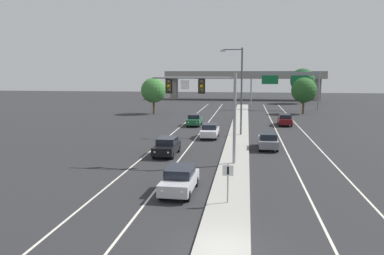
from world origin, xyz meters
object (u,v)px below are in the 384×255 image
(highway_sign_gantry, at_px, (285,78))
(tree_far_left_a, at_px, (154,90))
(overhead_signal_mast, at_px, (208,99))
(tree_far_right_c, at_px, (303,81))
(car_oncoming_green, at_px, (194,120))
(car_oncoming_silver, at_px, (180,180))
(car_receding_grey, at_px, (268,140))
(car_oncoming_black, at_px, (167,146))
(tree_far_right_b, at_px, (304,90))
(car_oncoming_white, at_px, (210,131))
(street_lamp_median, at_px, (240,86))
(median_sign_post, at_px, (228,178))
(car_receding_darkred, at_px, (285,120))

(highway_sign_gantry, distance_m, tree_far_left_a, 26.24)
(overhead_signal_mast, xyz_separation_m, tree_far_right_c, (15.94, 64.36, 0.11))
(car_oncoming_green, xyz_separation_m, tree_far_right_c, (20.07, 41.79, 4.59))
(overhead_signal_mast, xyz_separation_m, car_oncoming_silver, (-0.97, -7.67, -4.49))
(overhead_signal_mast, height_order, highway_sign_gantry, highway_sign_gantry)
(highway_sign_gantry, bearing_deg, car_receding_grey, -97.24)
(car_receding_grey, relative_size, tree_far_left_a, 0.70)
(highway_sign_gantry, relative_size, tree_far_right_c, 1.60)
(car_receding_grey, distance_m, tree_far_right_c, 58.34)
(car_oncoming_black, relative_size, tree_far_left_a, 0.70)
(tree_far_right_b, bearing_deg, overhead_signal_mast, -107.80)
(highway_sign_gantry, height_order, tree_far_right_c, tree_far_right_c)
(car_oncoming_black, xyz_separation_m, car_oncoming_white, (2.92, 9.91, 0.00))
(tree_far_right_c, bearing_deg, street_lamp_median, -105.50)
(overhead_signal_mast, distance_m, highway_sign_gantry, 49.11)
(median_sign_post, height_order, car_oncoming_white, median_sign_post)
(median_sign_post, distance_m, highway_sign_gantry, 58.38)
(car_oncoming_black, distance_m, highway_sign_gantry, 47.58)
(median_sign_post, distance_m, car_receding_darkred, 34.85)
(overhead_signal_mast, xyz_separation_m, street_lamp_median, (2.19, 14.76, 0.49))
(car_oncoming_green, height_order, tree_far_right_b, tree_far_right_b)
(car_receding_darkred, xyz_separation_m, tree_far_right_c, (7.59, 39.70, 4.59))
(overhead_signal_mast, relative_size, tree_far_right_c, 0.87)
(car_oncoming_green, height_order, highway_sign_gantry, highway_sign_gantry)
(median_sign_post, relative_size, car_oncoming_silver, 0.49)
(street_lamp_median, xyz_separation_m, car_oncoming_white, (-3.24, -1.91, -4.97))
(tree_far_right_b, bearing_deg, car_oncoming_black, -114.32)
(overhead_signal_mast, distance_m, car_oncoming_green, 23.39)
(street_lamp_median, relative_size, highway_sign_gantry, 0.75)
(overhead_signal_mast, xyz_separation_m, car_receding_darkred, (8.35, 24.66, -4.49))
(highway_sign_gantry, xyz_separation_m, tree_far_right_b, (2.68, -7.50, -1.95))
(street_lamp_median, xyz_separation_m, car_oncoming_silver, (-3.16, -22.42, -4.97))
(car_oncoming_silver, bearing_deg, tree_far_left_a, 105.54)
(overhead_signal_mast, height_order, car_oncoming_white, overhead_signal_mast)
(overhead_signal_mast, relative_size, car_receding_darkred, 1.60)
(car_oncoming_black, distance_m, car_receding_grey, 10.07)
(tree_far_left_a, bearing_deg, median_sign_post, -71.63)
(car_oncoming_white, bearing_deg, car_oncoming_silver, -89.78)
(street_lamp_median, xyz_separation_m, tree_far_left_a, (-15.57, 22.20, -1.61))
(highway_sign_gantry, bearing_deg, tree_far_right_b, -70.35)
(car_receding_darkred, bearing_deg, tree_far_right_c, 79.18)
(tree_far_left_a, bearing_deg, highway_sign_gantry, 24.99)
(highway_sign_gantry, xyz_separation_m, tree_far_left_a, (-23.71, -11.05, -1.98))
(street_lamp_median, distance_m, highway_sign_gantry, 34.23)
(car_oncoming_black, height_order, car_receding_grey, same)
(tree_far_left_a, bearing_deg, tree_far_right_b, 7.67)
(tree_far_right_c, bearing_deg, car_receding_darkred, -100.82)
(overhead_signal_mast, bearing_deg, highway_sign_gantry, 77.85)
(tree_far_right_c, bearing_deg, median_sign_post, -100.61)
(car_oncoming_green, bearing_deg, car_receding_darkred, 9.49)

